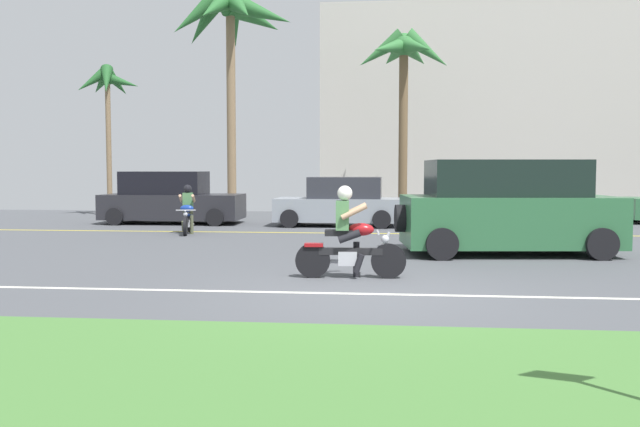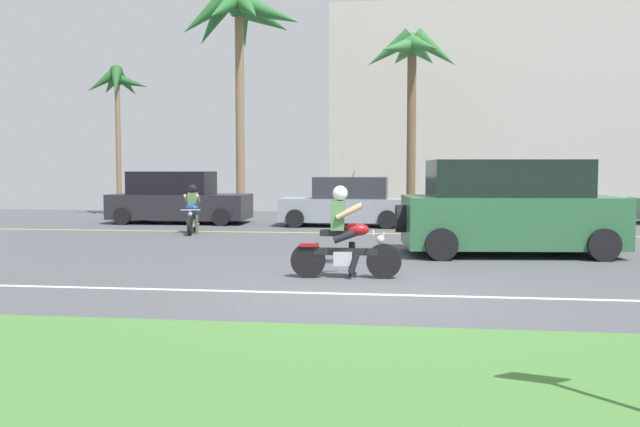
{
  "view_description": "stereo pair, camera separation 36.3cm",
  "coord_description": "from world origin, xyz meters",
  "px_view_note": "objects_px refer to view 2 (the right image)",
  "views": [
    {
      "loc": [
        0.15,
        -9.48,
        1.79
      ],
      "look_at": [
        -1.24,
        4.19,
        0.86
      ],
      "focal_mm": 37.3,
      "sensor_mm": 36.0,
      "label": 1
    },
    {
      "loc": [
        0.51,
        -9.44,
        1.79
      ],
      "look_at": [
        -1.24,
        4.19,
        0.86
      ],
      "focal_mm": 37.3,
      "sensor_mm": 36.0,
      "label": 2
    }
  ],
  "objects_px": {
    "motorcyclist": "(345,239)",
    "palm_tree_1": "(239,19)",
    "parked_car_0": "(178,199)",
    "palm_tree_0": "(118,91)",
    "parked_car_1": "(346,203)",
    "motorcyclist_distant": "(193,213)",
    "palm_tree_2": "(412,59)",
    "parked_car_2": "(512,202)",
    "suv_nearby": "(508,209)"
  },
  "relations": [
    {
      "from": "parked_car_1",
      "to": "palm_tree_2",
      "type": "bearing_deg",
      "value": 65.0
    },
    {
      "from": "parked_car_0",
      "to": "palm_tree_0",
      "type": "height_order",
      "value": "palm_tree_0"
    },
    {
      "from": "motorcyclist",
      "to": "palm_tree_1",
      "type": "xyz_separation_m",
      "value": [
        -5.53,
        15.0,
        6.99
      ]
    },
    {
      "from": "palm_tree_2",
      "to": "parked_car_0",
      "type": "bearing_deg",
      "value": -152.51
    },
    {
      "from": "motorcyclist_distant",
      "to": "parked_car_0",
      "type": "bearing_deg",
      "value": 115.54
    },
    {
      "from": "parked_car_0",
      "to": "palm_tree_2",
      "type": "xyz_separation_m",
      "value": [
        7.63,
        3.97,
        5.06
      ]
    },
    {
      "from": "parked_car_2",
      "to": "palm_tree_2",
      "type": "distance_m",
      "value": 6.49
    },
    {
      "from": "parked_car_1",
      "to": "motorcyclist_distant",
      "type": "height_order",
      "value": "parked_car_1"
    },
    {
      "from": "parked_car_2",
      "to": "motorcyclist_distant",
      "type": "height_order",
      "value": "parked_car_2"
    },
    {
      "from": "motorcyclist",
      "to": "motorcyclist_distant",
      "type": "xyz_separation_m",
      "value": [
        -4.86,
        6.98,
        -0.07
      ]
    },
    {
      "from": "palm_tree_0",
      "to": "palm_tree_1",
      "type": "relative_size",
      "value": 0.62
    },
    {
      "from": "palm_tree_1",
      "to": "palm_tree_2",
      "type": "height_order",
      "value": "palm_tree_1"
    },
    {
      "from": "suv_nearby",
      "to": "motorcyclist",
      "type": "bearing_deg",
      "value": -132.11
    },
    {
      "from": "palm_tree_1",
      "to": "parked_car_0",
      "type": "bearing_deg",
      "value": -101.18
    },
    {
      "from": "parked_car_0",
      "to": "motorcyclist",
      "type": "bearing_deg",
      "value": -57.96
    },
    {
      "from": "motorcyclist",
      "to": "palm_tree_1",
      "type": "relative_size",
      "value": 0.2
    },
    {
      "from": "parked_car_2",
      "to": "palm_tree_1",
      "type": "height_order",
      "value": "palm_tree_1"
    },
    {
      "from": "motorcyclist",
      "to": "parked_car_0",
      "type": "height_order",
      "value": "parked_car_0"
    },
    {
      "from": "parked_car_0",
      "to": "motorcyclist_distant",
      "type": "distance_m",
      "value": 3.7
    },
    {
      "from": "palm_tree_1",
      "to": "palm_tree_0",
      "type": "bearing_deg",
      "value": -157.11
    },
    {
      "from": "motorcyclist_distant",
      "to": "motorcyclist",
      "type": "bearing_deg",
      "value": -55.14
    },
    {
      "from": "parked_car_2",
      "to": "palm_tree_2",
      "type": "xyz_separation_m",
      "value": [
        -3.36,
        2.05,
        5.17
      ]
    },
    {
      "from": "motorcyclist",
      "to": "parked_car_2",
      "type": "distance_m",
      "value": 13.05
    },
    {
      "from": "parked_car_1",
      "to": "palm_tree_1",
      "type": "distance_m",
      "value": 9.78
    },
    {
      "from": "parked_car_1",
      "to": "motorcyclist",
      "type": "bearing_deg",
      "value": -85.0
    },
    {
      "from": "parked_car_0",
      "to": "parked_car_1",
      "type": "xyz_separation_m",
      "value": [
        5.59,
        -0.41,
        -0.07
      ]
    },
    {
      "from": "motorcyclist_distant",
      "to": "parked_car_1",
      "type": "bearing_deg",
      "value": 36.16
    },
    {
      "from": "palm_tree_2",
      "to": "motorcyclist_distant",
      "type": "distance_m",
      "value": 10.85
    },
    {
      "from": "motorcyclist",
      "to": "palm_tree_2",
      "type": "relative_size",
      "value": 0.26
    },
    {
      "from": "suv_nearby",
      "to": "palm_tree_0",
      "type": "distance_m",
      "value": 16.59
    },
    {
      "from": "motorcyclist",
      "to": "parked_car_2",
      "type": "relative_size",
      "value": 0.42
    },
    {
      "from": "motorcyclist",
      "to": "parked_car_0",
      "type": "distance_m",
      "value": 12.16
    },
    {
      "from": "parked_car_0",
      "to": "motorcyclist_distant",
      "type": "relative_size",
      "value": 2.82
    },
    {
      "from": "motorcyclist",
      "to": "motorcyclist_distant",
      "type": "distance_m",
      "value": 8.51
    },
    {
      "from": "palm_tree_0",
      "to": "palm_tree_2",
      "type": "height_order",
      "value": "palm_tree_2"
    },
    {
      "from": "motorcyclist",
      "to": "palm_tree_2",
      "type": "bearing_deg",
      "value": 85.29
    },
    {
      "from": "palm_tree_0",
      "to": "suv_nearby",
      "type": "bearing_deg",
      "value": -37.23
    },
    {
      "from": "palm_tree_1",
      "to": "palm_tree_2",
      "type": "relative_size",
      "value": 1.31
    },
    {
      "from": "motorcyclist",
      "to": "parked_car_0",
      "type": "relative_size",
      "value": 0.4
    },
    {
      "from": "suv_nearby",
      "to": "palm_tree_0",
      "type": "height_order",
      "value": "palm_tree_0"
    },
    {
      "from": "parked_car_0",
      "to": "palm_tree_0",
      "type": "relative_size",
      "value": 0.8
    },
    {
      "from": "suv_nearby",
      "to": "palm_tree_2",
      "type": "xyz_separation_m",
      "value": [
        -1.93,
        10.85,
        4.89
      ]
    },
    {
      "from": "parked_car_0",
      "to": "parked_car_2",
      "type": "height_order",
      "value": "parked_car_0"
    },
    {
      "from": "motorcyclist",
      "to": "suv_nearby",
      "type": "distance_m",
      "value": 4.64
    },
    {
      "from": "parked_car_2",
      "to": "palm_tree_1",
      "type": "relative_size",
      "value": 0.48
    },
    {
      "from": "suv_nearby",
      "to": "parked_car_1",
      "type": "distance_m",
      "value": 7.59
    },
    {
      "from": "palm_tree_1",
      "to": "parked_car_1",
      "type": "bearing_deg",
      "value": -47.56
    },
    {
      "from": "suv_nearby",
      "to": "palm_tree_1",
      "type": "height_order",
      "value": "palm_tree_1"
    },
    {
      "from": "parked_car_0",
      "to": "palm_tree_2",
      "type": "height_order",
      "value": "palm_tree_2"
    },
    {
      "from": "parked_car_0",
      "to": "palm_tree_0",
      "type": "bearing_deg",
      "value": 138.79
    }
  ]
}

